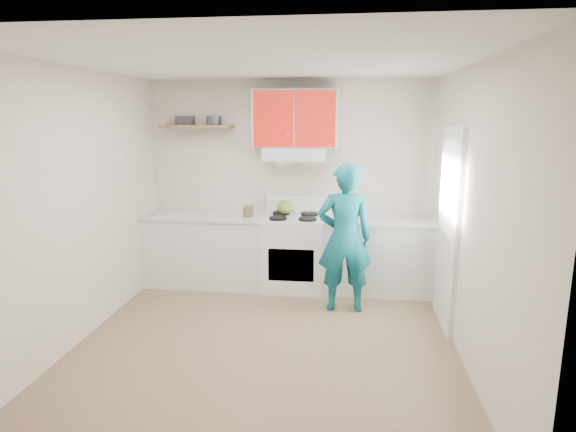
# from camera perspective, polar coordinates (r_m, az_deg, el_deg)

# --- Properties ---
(floor) EXTENTS (3.80, 3.80, 0.00)m
(floor) POSITION_cam_1_polar(r_m,az_deg,el_deg) (4.78, -2.67, -14.97)
(floor) COLOR brown
(floor) RESTS_ON ground
(ceiling) EXTENTS (3.60, 3.80, 0.04)m
(ceiling) POSITION_cam_1_polar(r_m,az_deg,el_deg) (4.29, -3.02, 17.80)
(ceiling) COLOR white
(ceiling) RESTS_ON floor
(back_wall) EXTENTS (3.60, 0.04, 2.60)m
(back_wall) POSITION_cam_1_polar(r_m,az_deg,el_deg) (6.20, 0.13, 3.93)
(back_wall) COLOR beige
(back_wall) RESTS_ON floor
(front_wall) EXTENTS (3.60, 0.04, 2.60)m
(front_wall) POSITION_cam_1_polar(r_m,az_deg,el_deg) (2.56, -10.10, -7.82)
(front_wall) COLOR beige
(front_wall) RESTS_ON floor
(left_wall) EXTENTS (0.04, 3.80, 2.60)m
(left_wall) POSITION_cam_1_polar(r_m,az_deg,el_deg) (4.98, -23.72, 0.96)
(left_wall) COLOR beige
(left_wall) RESTS_ON floor
(right_wall) EXTENTS (0.04, 3.80, 2.60)m
(right_wall) POSITION_cam_1_polar(r_m,az_deg,el_deg) (4.42, 20.83, -0.08)
(right_wall) COLOR beige
(right_wall) RESTS_ON floor
(door) EXTENTS (0.05, 0.85, 2.05)m
(door) POSITION_cam_1_polar(r_m,az_deg,el_deg) (5.14, 18.52, -1.47)
(door) COLOR white
(door) RESTS_ON floor
(door_glass) EXTENTS (0.01, 0.55, 0.95)m
(door_glass) POSITION_cam_1_polar(r_m,az_deg,el_deg) (5.06, 18.53, 3.23)
(door_glass) COLOR white
(door_glass) RESTS_ON door
(counter_left) EXTENTS (1.52, 0.60, 0.90)m
(counter_left) POSITION_cam_1_polar(r_m,az_deg,el_deg) (6.30, -9.66, -4.02)
(counter_left) COLOR silver
(counter_left) RESTS_ON floor
(counter_right) EXTENTS (1.32, 0.60, 0.90)m
(counter_right) POSITION_cam_1_polar(r_m,az_deg,el_deg) (6.06, 10.59, -4.69)
(counter_right) COLOR silver
(counter_right) RESTS_ON floor
(stove) EXTENTS (0.76, 0.65, 0.92)m
(stove) POSITION_cam_1_polar(r_m,az_deg,el_deg) (6.05, 0.71, -4.41)
(stove) COLOR white
(stove) RESTS_ON floor
(range_hood) EXTENTS (0.76, 0.44, 0.15)m
(range_hood) POSITION_cam_1_polar(r_m,az_deg,el_deg) (5.93, 0.85, 7.41)
(range_hood) COLOR silver
(range_hood) RESTS_ON back_wall
(upper_cabinets) EXTENTS (1.02, 0.33, 0.70)m
(upper_cabinets) POSITION_cam_1_polar(r_m,az_deg,el_deg) (5.97, 0.92, 11.52)
(upper_cabinets) COLOR red
(upper_cabinets) RESTS_ON back_wall
(shelf) EXTENTS (0.90, 0.30, 0.04)m
(shelf) POSITION_cam_1_polar(r_m,az_deg,el_deg) (6.24, -10.75, 10.41)
(shelf) COLOR brown
(shelf) RESTS_ON back_wall
(books) EXTENTS (0.24, 0.19, 0.11)m
(books) POSITION_cam_1_polar(r_m,az_deg,el_deg) (6.33, -12.12, 11.04)
(books) COLOR #383137
(books) RESTS_ON shelf
(tin) EXTENTS (0.23, 0.23, 0.11)m
(tin) POSITION_cam_1_polar(r_m,az_deg,el_deg) (6.17, -8.79, 11.15)
(tin) COLOR #333D4C
(tin) RESTS_ON shelf
(kettle) EXTENTS (0.28, 0.28, 0.18)m
(kettle) POSITION_cam_1_polar(r_m,az_deg,el_deg) (6.09, -0.32, 1.03)
(kettle) COLOR olive
(kettle) RESTS_ON stove
(crock) EXTENTS (0.16, 0.16, 0.16)m
(crock) POSITION_cam_1_polar(r_m,az_deg,el_deg) (5.96, -4.73, 0.42)
(crock) COLOR #4C3921
(crock) RESTS_ON counter_left
(cutting_board) EXTENTS (0.31, 0.26, 0.02)m
(cutting_board) POSITION_cam_1_polar(r_m,az_deg,el_deg) (5.89, 8.85, -0.50)
(cutting_board) COLOR olive
(cutting_board) RESTS_ON counter_right
(silicone_mat) EXTENTS (0.36, 0.32, 0.01)m
(silicone_mat) POSITION_cam_1_polar(r_m,az_deg,el_deg) (5.99, 14.51, -0.59)
(silicone_mat) COLOR red
(silicone_mat) RESTS_ON counter_right
(person) EXTENTS (0.64, 0.45, 1.66)m
(person) POSITION_cam_1_polar(r_m,az_deg,el_deg) (5.33, 6.75, -2.61)
(person) COLOR #0C5D6C
(person) RESTS_ON floor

